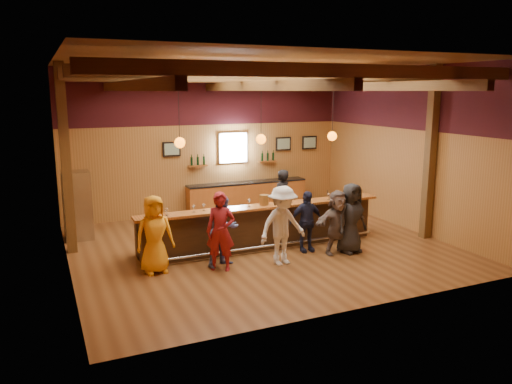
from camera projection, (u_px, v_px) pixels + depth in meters
room at (260, 118)px, 11.91m from camera, size 9.04×9.00×4.52m
bar_counter at (259, 225)px, 12.54m from camera, size 6.30×1.07×1.11m
back_bar_cabinet at (247, 196)px, 16.21m from camera, size 4.00×0.52×0.95m
window at (233, 148)px, 15.94m from camera, size 0.95×0.09×0.95m
framed_pictures at (258, 145)px, 16.27m from camera, size 5.35×0.05×0.45m
wine_shelves at (234, 161)px, 15.97m from camera, size 3.00×0.18×0.30m
pendant_lights at (261, 139)px, 11.96m from camera, size 4.24×0.24×1.37m
stainless_fridge at (77, 205)px, 13.03m from camera, size 0.70×0.70×1.80m
customer_orange at (155, 234)px, 10.60m from camera, size 0.87×0.61×1.69m
customer_redvest at (221, 231)px, 10.75m from camera, size 0.75×0.67×1.73m
customer_denim at (224, 231)px, 11.00m from camera, size 0.95×0.85×1.62m
customer_white at (283, 226)px, 11.09m from camera, size 1.24×0.83×1.79m
customer_navy at (306, 221)px, 12.02m from camera, size 0.89×0.40×1.50m
customer_brown at (337, 222)px, 11.86m from camera, size 1.48×0.62×1.55m
customer_dark at (351, 218)px, 11.94m from camera, size 0.91×0.68×1.70m
bartender at (281, 201)px, 13.71m from camera, size 0.75×0.64×1.74m
ice_bucket at (264, 200)px, 12.14m from camera, size 0.23×0.23×0.25m
bottle_a at (279, 198)px, 12.30m from camera, size 0.07×0.07×0.34m
bottle_b at (285, 197)px, 12.38m from camera, size 0.08×0.08×0.35m
glass_a at (167, 210)px, 11.10m from camera, size 0.08×0.08×0.18m
glass_b at (194, 207)px, 11.40m from camera, size 0.08×0.08×0.17m
glass_c at (204, 206)px, 11.55m from camera, size 0.08×0.08×0.17m
glass_d at (223, 204)px, 11.70m from camera, size 0.07×0.07×0.17m
glass_e at (249, 201)px, 11.94m from camera, size 0.09×0.09×0.20m
glass_f at (291, 197)px, 12.38m from camera, size 0.08×0.08×0.18m
glass_g at (309, 195)px, 12.68m from camera, size 0.09×0.09×0.19m
glass_h at (329, 195)px, 12.72m from camera, size 0.08×0.08×0.17m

